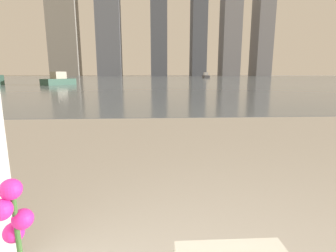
% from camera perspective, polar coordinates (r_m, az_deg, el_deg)
% --- Properties ---
extents(harbor_water, '(180.00, 110.00, 0.01)m').
position_cam_1_polar(harbor_water, '(61.78, -3.02, 10.34)').
color(harbor_water, slate).
rests_on(harbor_water, ground_plane).
extents(harbor_boat_0, '(2.75, 3.61, 1.30)m').
position_cam_1_polar(harbor_boat_0, '(28.59, -22.69, 9.18)').
color(harbor_boat_0, '#335647').
rests_on(harbor_boat_0, harbor_water).
extents(harbor_boat_1, '(1.29, 3.65, 1.37)m').
position_cam_1_polar(harbor_boat_1, '(65.35, 8.22, 10.73)').
color(harbor_boat_1, '#4C4C51').
rests_on(harbor_boat_1, harbor_water).
extents(skyline_tower_2, '(6.90, 8.56, 49.77)m').
position_cam_1_polar(skyline_tower_2, '(120.16, -2.06, 22.81)').
color(skyline_tower_2, '#4C515B').
rests_on(skyline_tower_2, ground_plane).
extents(skyline_tower_3, '(6.18, 9.41, 39.97)m').
position_cam_1_polar(skyline_tower_3, '(120.88, 6.65, 20.32)').
color(skyline_tower_3, '#4C515B').
rests_on(skyline_tower_3, ground_plane).
extents(skyline_tower_4, '(7.72, 9.21, 32.53)m').
position_cam_1_polar(skyline_tower_4, '(123.41, 13.34, 18.16)').
color(skyline_tower_4, slate).
rests_on(skyline_tower_4, ground_plane).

